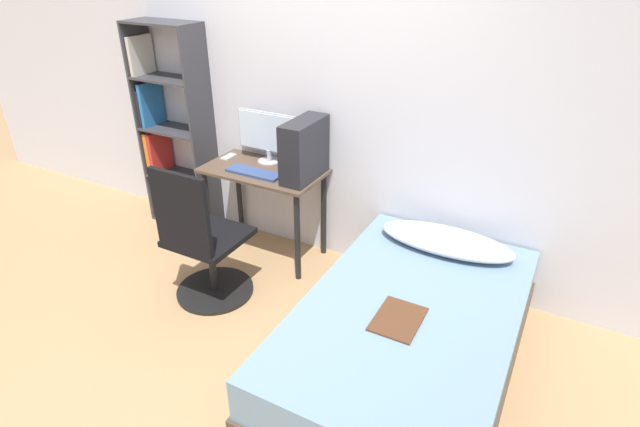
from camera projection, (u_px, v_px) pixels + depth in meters
name	position (u px, v px, depth m)	size (l,w,h in m)	color
ground_plane	(205.00, 353.00, 3.10)	(14.00, 14.00, 0.00)	tan
wall_back	(316.00, 99.00, 3.64)	(8.00, 0.05, 2.50)	silver
desk	(264.00, 186.00, 3.86)	(0.93, 0.51, 0.74)	brown
bookshelf	(169.00, 136.00, 4.28)	(0.62, 0.30, 1.73)	#38383D
office_chair	(204.00, 250.00, 3.42)	(0.55, 0.55, 1.03)	black
bed	(407.00, 338.00, 2.89)	(1.17, 1.90, 0.46)	#4C3D2D
pillow	(446.00, 241.00, 3.29)	(0.89, 0.36, 0.11)	#B2B7C6
magazine	(398.00, 319.00, 2.67)	(0.24, 0.32, 0.01)	#56331E
monitor	(268.00, 135.00, 3.83)	(0.54, 0.18, 0.40)	#B7B7BC
keyboard	(254.00, 173.00, 3.71)	(0.44, 0.14, 0.02)	#33477A
pc_tower	(304.00, 150.00, 3.55)	(0.18, 0.44, 0.43)	#232328
phone	(229.00, 157.00, 4.01)	(0.07, 0.14, 0.01)	#B7B7BC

